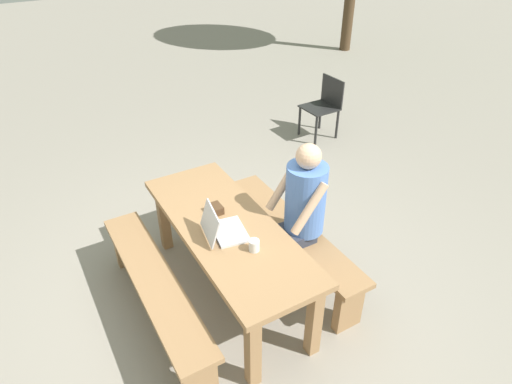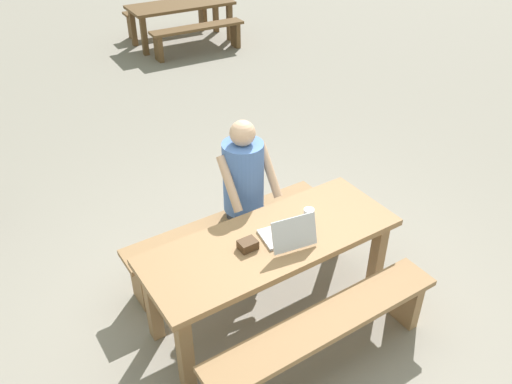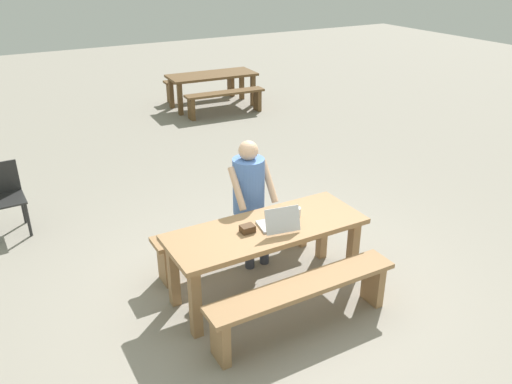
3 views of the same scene
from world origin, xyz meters
The scene contains 11 objects.
ground_plane centered at (0.00, 0.00, 0.00)m, with size 30.00×30.00×0.00m, color gray.
picnic_table_front centered at (0.00, 0.00, 0.62)m, with size 1.91×0.71×0.73m.
bench_near centered at (0.00, -0.64, 0.36)m, with size 1.81×0.30×0.48m.
bench_far centered at (0.00, 0.64, 0.36)m, with size 1.81×0.30×0.48m.
laptop centered at (0.08, -0.08, 0.79)m, with size 0.38×0.36×0.25m.
small_pouch centered at (-0.20, 0.00, 0.77)m, with size 0.13×0.10×0.07m.
coffee_mug centered at (0.36, 0.04, 0.78)m, with size 0.08×0.08×0.09m.
person_seated centered at (0.16, 0.61, 0.80)m, with size 0.44×0.42×1.36m.
picnic_table_mid centered at (2.38, 6.32, 0.60)m, with size 1.88×0.87×0.70m.
bench_mid_south centered at (2.34, 5.64, 0.35)m, with size 1.67×0.39×0.48m.
bench_mid_north centered at (2.41, 7.01, 0.35)m, with size 1.67×0.39×0.48m.
Camera 2 is at (-1.67, -2.36, 3.10)m, focal length 36.40 mm.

